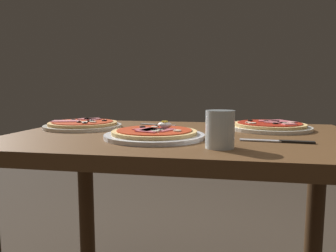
{
  "coord_description": "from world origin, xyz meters",
  "views": [
    {
      "loc": [
        0.12,
        -0.97,
        0.9
      ],
      "look_at": [
        -0.05,
        -0.05,
        0.79
      ],
      "focal_mm": 32.41,
      "sensor_mm": 36.0,
      "label": 1
    }
  ],
  "objects": [
    {
      "name": "fork",
      "position": [
        -0.15,
        0.21,
        0.76
      ],
      "size": [
        0.15,
        0.06,
        0.0
      ],
      "color": "silver",
      "rests_on": "dining_table"
    },
    {
      "name": "pizza_across_right",
      "position": [
        -0.4,
        0.08,
        0.77
      ],
      "size": [
        0.29,
        0.29,
        0.03
      ],
      "color": "silver",
      "rests_on": "dining_table"
    },
    {
      "name": "dining_table",
      "position": [
        0.0,
        0.0,
        0.62
      ],
      "size": [
        1.12,
        0.72,
        0.76
      ],
      "color": "brown",
      "rests_on": "ground"
    },
    {
      "name": "pizza_foreground",
      "position": [
        -0.08,
        -0.1,
        0.77
      ],
      "size": [
        0.3,
        0.3,
        0.05
      ],
      "color": "white",
      "rests_on": "dining_table"
    },
    {
      "name": "knife",
      "position": [
        0.28,
        -0.12,
        0.76
      ],
      "size": [
        0.2,
        0.04,
        0.01
      ],
      "color": "silver",
      "rests_on": "dining_table"
    },
    {
      "name": "pizza_across_left",
      "position": [
        0.29,
        0.16,
        0.77
      ],
      "size": [
        0.29,
        0.29,
        0.03
      ],
      "color": "silver",
      "rests_on": "dining_table"
    },
    {
      "name": "water_glass_near",
      "position": [
        0.11,
        -0.23,
        0.8
      ],
      "size": [
        0.07,
        0.07,
        0.09
      ],
      "color": "silver",
      "rests_on": "dining_table"
    }
  ]
}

